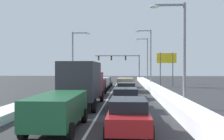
% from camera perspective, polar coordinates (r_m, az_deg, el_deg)
% --- Properties ---
extents(ground_plane, '(139.20, 139.20, 0.00)m').
position_cam_1_polar(ground_plane, '(26.52, -0.54, -5.92)').
color(ground_plane, '#333335').
extents(lane_stripe_between_right_lane_and_center_lane, '(0.14, 58.89, 0.01)m').
position_cam_1_polar(lane_stripe_between_right_lane_and_center_lane, '(31.84, 0.09, -4.87)').
color(lane_stripe_between_right_lane_and_center_lane, silver).
rests_on(lane_stripe_between_right_lane_and_center_lane, ground).
extents(snow_bank_right_shoulder, '(1.50, 58.89, 0.77)m').
position_cam_1_polar(snow_bank_right_shoulder, '(31.96, 9.65, -4.17)').
color(snow_bank_right_shoulder, white).
rests_on(snow_bank_right_shoulder, ground).
extents(snow_bank_left_shoulder, '(1.62, 58.89, 0.50)m').
position_cam_1_polar(snow_bank_left_shoulder, '(32.54, -9.29, -4.33)').
color(snow_bank_left_shoulder, white).
rests_on(snow_bank_left_shoulder, ground).
extents(sedan_red_right_lane_nearest, '(2.00, 4.50, 1.51)m').
position_cam_1_polar(sedan_red_right_lane_nearest, '(11.52, 3.81, -10.32)').
color(sedan_red_right_lane_nearest, maroon).
rests_on(sedan_red_right_lane_nearest, ground).
extents(sedan_white_right_lane_second, '(2.00, 4.50, 1.51)m').
position_cam_1_polar(sedan_white_right_lane_second, '(17.57, 3.19, -6.62)').
color(sedan_white_right_lane_second, silver).
rests_on(sedan_white_right_lane_second, ground).
extents(sedan_gray_right_lane_third, '(2.00, 4.50, 1.51)m').
position_cam_1_polar(sedan_gray_right_lane_third, '(24.27, 3.34, -4.70)').
color(sedan_gray_right_lane_third, slate).
rests_on(sedan_gray_right_lane_third, ground).
extents(suv_tan_right_lane_fourth, '(2.16, 4.90, 1.67)m').
position_cam_1_polar(suv_tan_right_lane_fourth, '(31.23, 3.10, -3.11)').
color(suv_tan_right_lane_fourth, '#937F60').
rests_on(suv_tan_right_lane_fourth, ground).
extents(sedan_navy_right_lane_fifth, '(2.00, 4.50, 1.51)m').
position_cam_1_polar(sedan_navy_right_lane_fifth, '(37.97, 3.03, -2.88)').
color(sedan_navy_right_lane_fifth, navy).
rests_on(sedan_navy_right_lane_fifth, ground).
extents(suv_green_center_lane_nearest, '(2.16, 4.90, 1.67)m').
position_cam_1_polar(suv_green_center_lane_nearest, '(11.94, -12.41, -8.72)').
color(suv_green_center_lane_nearest, '#1E5633').
rests_on(suv_green_center_lane_nearest, ground).
extents(box_truck_center_lane_second, '(2.53, 7.20, 3.36)m').
position_cam_1_polar(box_truck_center_lane_second, '(18.69, -6.71, -2.71)').
color(box_truck_center_lane_second, maroon).
rests_on(box_truck_center_lane_second, ground).
extents(suv_black_center_lane_third, '(2.16, 4.90, 1.67)m').
position_cam_1_polar(suv_black_center_lane_third, '(26.82, -3.86, -3.68)').
color(suv_black_center_lane_third, black).
rests_on(suv_black_center_lane_third, ground).
extents(suv_silver_center_lane_fourth, '(2.16, 4.90, 1.67)m').
position_cam_1_polar(suv_silver_center_lane_fourth, '(33.90, -2.48, -2.84)').
color(suv_silver_center_lane_fourth, '#B7BABF').
rests_on(suv_silver_center_lane_fourth, ground).
extents(sedan_charcoal_center_lane_fifth, '(2.00, 4.50, 1.51)m').
position_cam_1_polar(sedan_charcoal_center_lane_fifth, '(39.61, -1.48, -2.74)').
color(sedan_charcoal_center_lane_fifth, '#38383D').
rests_on(sedan_charcoal_center_lane_fifth, ground).
extents(traffic_light_gantry, '(10.60, 0.47, 6.20)m').
position_cam_1_polar(traffic_light_gantry, '(58.45, 2.68, 2.13)').
color(traffic_light_gantry, slate).
rests_on(traffic_light_gantry, ground).
extents(street_lamp_right_near, '(2.66, 0.36, 7.73)m').
position_cam_1_polar(street_lamp_right_near, '(18.78, 15.37, 5.72)').
color(street_lamp_right_near, gray).
rests_on(street_lamp_right_near, ground).
extents(street_lamp_right_mid, '(2.66, 0.36, 9.13)m').
position_cam_1_polar(street_lamp_right_mid, '(39.94, 8.52, 3.93)').
color(street_lamp_right_mid, gray).
rests_on(street_lamp_right_mid, ground).
extents(street_lamp_right_far, '(2.66, 0.36, 9.10)m').
position_cam_1_polar(street_lamp_right_far, '(50.63, 7.86, 3.15)').
color(street_lamp_right_far, gray).
rests_on(street_lamp_right_far, ground).
extents(street_lamp_left_mid, '(2.66, 0.36, 8.03)m').
position_cam_1_polar(street_lamp_left_mid, '(34.78, -8.55, 3.50)').
color(street_lamp_left_mid, gray).
rests_on(street_lamp_left_mid, ground).
extents(roadside_sign_right, '(3.20, 0.16, 5.50)m').
position_cam_1_polar(roadside_sign_right, '(40.75, 12.56, 1.91)').
color(roadside_sign_right, '#59595B').
rests_on(roadside_sign_right, ground).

